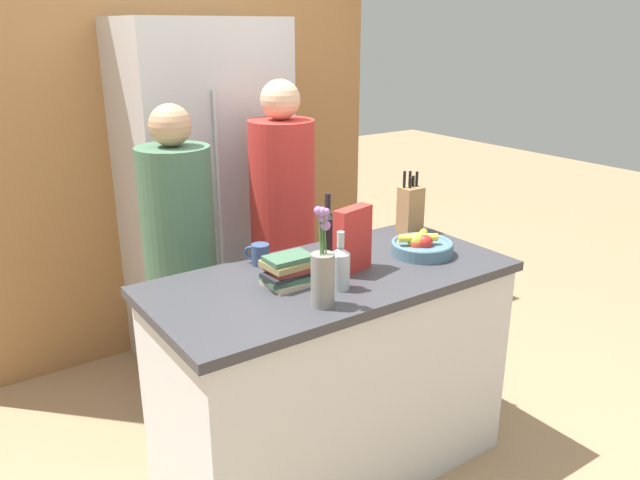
% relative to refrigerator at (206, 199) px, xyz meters
% --- Properties ---
extents(ground_plane, '(14.00, 14.00, 0.00)m').
position_rel_refrigerator_xyz_m(ground_plane, '(-0.02, -1.26, -0.97)').
color(ground_plane, '#A37F5B').
extents(kitchen_island, '(1.51, 0.72, 0.93)m').
position_rel_refrigerator_xyz_m(kitchen_island, '(-0.02, -1.26, -0.50)').
color(kitchen_island, silver).
rests_on(kitchen_island, ground_plane).
extents(back_wall_wood, '(2.71, 0.12, 2.60)m').
position_rel_refrigerator_xyz_m(back_wall_wood, '(-0.02, 0.36, 0.33)').
color(back_wall_wood, '#9E6B3D').
rests_on(back_wall_wood, ground_plane).
extents(refrigerator, '(0.84, 0.63, 1.94)m').
position_rel_refrigerator_xyz_m(refrigerator, '(0.00, 0.00, 0.00)').
color(refrigerator, '#B7B7BC').
rests_on(refrigerator, ground_plane).
extents(fruit_bowl, '(0.27, 0.27, 0.10)m').
position_rel_refrigerator_xyz_m(fruit_bowl, '(0.43, -1.30, 0.01)').
color(fruit_bowl, slate).
rests_on(fruit_bowl, kitchen_island).
extents(knife_block, '(0.10, 0.09, 0.31)m').
position_rel_refrigerator_xyz_m(knife_block, '(0.61, -1.03, 0.08)').
color(knife_block, '#A87A4C').
rests_on(knife_block, kitchen_island).
extents(flower_vase, '(0.09, 0.09, 0.37)m').
position_rel_refrigerator_xyz_m(flower_vase, '(-0.23, -1.48, 0.09)').
color(flower_vase, gray).
rests_on(flower_vase, kitchen_island).
extents(cereal_box, '(0.19, 0.10, 0.27)m').
position_rel_refrigerator_xyz_m(cereal_box, '(0.06, -1.28, 0.10)').
color(cereal_box, red).
rests_on(cereal_box, kitchen_island).
extents(coffee_mug, '(0.09, 0.10, 0.09)m').
position_rel_refrigerator_xyz_m(coffee_mug, '(-0.21, -0.99, 0.01)').
color(coffee_mug, '#334770').
rests_on(coffee_mug, kitchen_island).
extents(book_stack, '(0.21, 0.16, 0.12)m').
position_rel_refrigerator_xyz_m(book_stack, '(-0.23, -1.25, 0.02)').
color(book_stack, '#B7A88E').
rests_on(book_stack, kitchen_island).
extents(bottle_oil, '(0.07, 0.07, 0.23)m').
position_rel_refrigerator_xyz_m(bottle_oil, '(-0.09, -1.40, 0.06)').
color(bottle_oil, '#B2BCC1').
rests_on(bottle_oil, kitchen_island).
extents(bottle_vinegar, '(0.07, 0.07, 0.28)m').
position_rel_refrigerator_xyz_m(bottle_vinegar, '(0.08, -1.08, 0.08)').
color(bottle_vinegar, black).
rests_on(bottle_vinegar, kitchen_island).
extents(person_at_sink, '(0.33, 0.33, 1.58)m').
position_rel_refrigerator_xyz_m(person_at_sink, '(-0.41, -0.60, -0.08)').
color(person_at_sink, '#383842').
rests_on(person_at_sink, ground_plane).
extents(person_in_blue, '(0.33, 0.33, 1.66)m').
position_rel_refrigerator_xyz_m(person_in_blue, '(0.16, -0.57, -0.04)').
color(person_in_blue, '#383842').
rests_on(person_in_blue, ground_plane).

